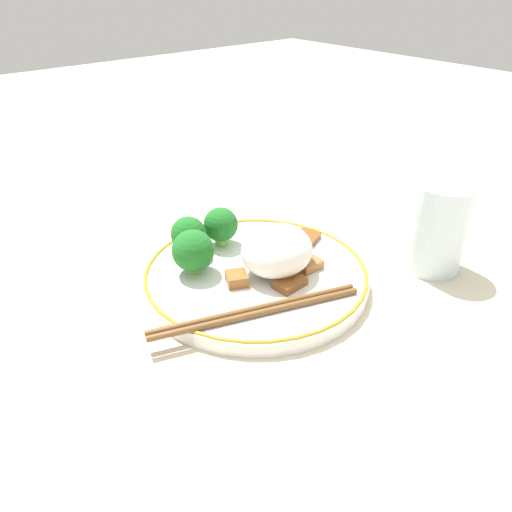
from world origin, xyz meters
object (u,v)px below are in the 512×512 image
broccoli_back_center (188,234)px  chopsticks (257,311)px  plate (256,275)px  broccoli_back_left (221,225)px  drinking_glass (438,228)px  broccoli_back_right (193,251)px

broccoli_back_center → chopsticks: 0.15m
plate → broccoli_back_center: size_ratio=5.19×
broccoli_back_left → drinking_glass: drinking_glass is taller
plate → chopsticks: bearing=50.2°
broccoli_back_right → chopsticks: broccoli_back_right is taller
plate → broccoli_back_center: broccoli_back_center is taller
broccoli_back_center → drinking_glass: 0.31m
broccoli_back_left → broccoli_back_right: 0.07m
broccoli_back_center → chopsticks: size_ratio=0.23×
broccoli_back_center → chopsticks: (0.01, 0.15, -0.03)m
drinking_glass → plate: bearing=-31.1°
broccoli_back_center → chopsticks: bearing=84.5°
broccoli_back_left → chopsticks: size_ratio=0.23×
plate → broccoli_back_left: bearing=-94.5°
broccoli_back_left → broccoli_back_center: (0.05, -0.00, 0.00)m
drinking_glass → broccoli_back_right: bearing=-32.5°
plate → broccoli_back_right: size_ratio=4.92×
broccoli_back_right → chopsticks: size_ratio=0.24×
broccoli_back_left → broccoli_back_right: (0.06, 0.03, 0.00)m
broccoli_back_right → drinking_glass: drinking_glass is taller
broccoli_back_left → chopsticks: (0.06, 0.14, -0.02)m
plate → broccoli_back_right: bearing=-36.9°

